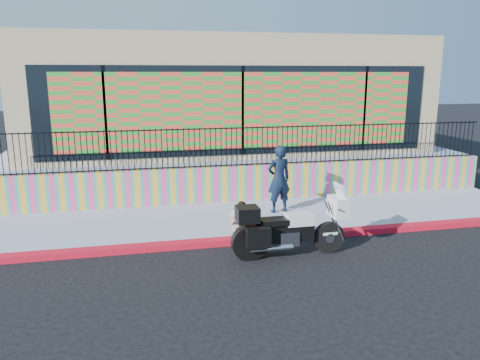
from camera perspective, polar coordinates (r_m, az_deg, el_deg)
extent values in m
plane|color=black|center=(11.65, 4.85, -7.31)|extent=(90.00, 90.00, 0.00)
cube|color=red|center=(11.63, 4.86, -6.97)|extent=(16.00, 0.30, 0.15)
cube|color=#8F96AC|center=(13.12, 2.71, -4.59)|extent=(16.00, 3.00, 0.15)
cube|color=#FF4384|center=(14.45, 1.08, -0.36)|extent=(16.00, 0.20, 1.10)
cube|color=#8F96AC|center=(19.36, -2.47, 2.80)|extent=(16.00, 10.00, 1.25)
cube|color=tan|center=(18.88, -2.44, 10.57)|extent=(14.00, 8.00, 4.00)
cube|color=black|center=(14.97, 0.31, 8.43)|extent=(12.60, 0.04, 2.80)
cube|color=#F44E36|center=(14.94, 0.34, 8.43)|extent=(11.48, 0.02, 2.40)
cylinder|color=black|center=(10.93, 10.78, -6.88)|extent=(0.72, 0.15, 0.72)
cylinder|color=black|center=(10.36, 1.19, -7.76)|extent=(0.72, 0.15, 0.72)
cube|color=black|center=(10.54, 6.14, -6.39)|extent=(1.04, 0.31, 0.37)
cube|color=silver|center=(10.56, 5.84, -6.97)|extent=(0.44, 0.37, 0.33)
cube|color=silver|center=(10.51, 7.20, -4.72)|extent=(0.60, 0.35, 0.26)
cube|color=black|center=(10.34, 4.16, -5.07)|extent=(0.60, 0.37, 0.13)
cube|color=silver|center=(10.79, 11.90, -3.22)|extent=(0.33, 0.57, 0.46)
cube|color=silver|center=(10.72, 12.20, -1.41)|extent=(0.20, 0.50, 0.37)
cube|color=black|center=(10.13, 0.91, -4.19)|extent=(0.48, 0.46, 0.33)
cube|color=black|center=(10.00, 2.26, -7.07)|extent=(0.53, 0.20, 0.44)
cube|color=black|center=(10.60, 1.35, -5.89)|extent=(0.53, 0.20, 0.44)
cube|color=silver|center=(10.89, 10.80, -6.34)|extent=(0.35, 0.18, 0.07)
imported|color=black|center=(13.19, 4.76, 0.12)|extent=(0.76, 0.56, 1.91)
cube|color=navy|center=(11.26, 0.14, -6.70)|extent=(0.36, 0.28, 0.18)
cube|color=white|center=(11.11, 0.18, -5.06)|extent=(0.38, 0.27, 0.54)
sphere|color=tan|center=(10.97, 0.23, -3.34)|extent=(0.21, 0.21, 0.21)
cube|color=#472814|center=(10.90, 0.13, -8.43)|extent=(0.11, 0.26, 0.10)
cube|color=#472814|center=(10.95, 1.16, -8.35)|extent=(0.11, 0.26, 0.10)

